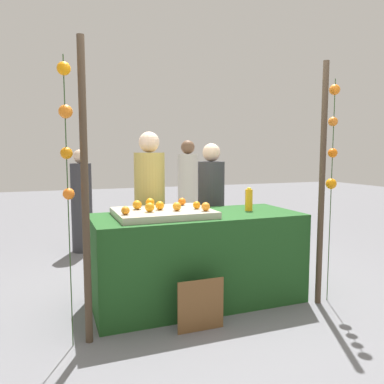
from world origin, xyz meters
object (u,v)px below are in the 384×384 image
Objects in this scene: chalkboard_sign at (200,306)px; juice_bottle at (249,200)px; stall_counter at (197,258)px; orange_0 at (197,205)px; vendor_right at (211,214)px; orange_1 at (150,203)px; vendor_left at (150,213)px.

juice_bottle is at bearing 38.20° from chalkboard_sign.
orange_0 is (-0.03, -0.06, 0.53)m from stall_counter.
chalkboard_sign is (-0.78, -0.61, -0.77)m from juice_bottle.
orange_0 is at bearing -122.17° from vendor_right.
orange_0 is 0.47m from orange_1.
stall_counter reaches higher than chalkboard_sign.
orange_1 is 1.04m from vendor_right.
chalkboard_sign is at bearing -109.19° from stall_counter.
juice_bottle is at bearing 7.20° from orange_0.
orange_1 is 0.05× the size of vendor_left.
chalkboard_sign is at bearing -75.58° from orange_1.
juice_bottle is 0.53× the size of chalkboard_sign.
orange_1 is at bearing 152.41° from stall_counter.
orange_0 is 0.82× the size of orange_1.
vendor_left is at bearing 112.47° from stall_counter.
juice_bottle is at bearing -80.80° from vendor_right.
juice_bottle reaches higher than orange_1.
orange_1 is 0.06× the size of vendor_right.
stall_counter is at bearing -177.91° from juice_bottle.
vendor_left is 0.75m from vendor_right.
stall_counter is 1.28× the size of vendor_right.
orange_1 reaches higher than chalkboard_sign.
orange_1 is at bearing 144.71° from orange_0.
vendor_right is (0.49, 0.78, -0.23)m from orange_0.
orange_0 is at bearing -118.64° from stall_counter.
orange_1 is 0.38× the size of juice_bottle.
orange_1 is 1.13m from chalkboard_sign.
stall_counter is 4.52× the size of chalkboard_sign.
stall_counter is at bearing 70.81° from chalkboard_sign.
stall_counter is 8.50× the size of juice_bottle.
orange_1 is (-0.38, 0.27, 0.01)m from orange_0.
stall_counter is at bearing -27.59° from orange_1.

